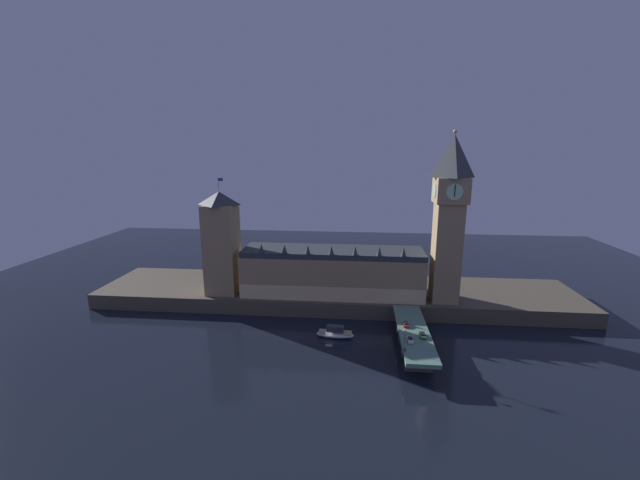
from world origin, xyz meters
name	(u,v)px	position (x,y,z in m)	size (l,w,h in m)	color
ground_plane	(329,338)	(0.00, 0.00, 0.00)	(400.00, 400.00, 0.00)	black
embankment	(335,294)	(0.00, 39.00, 3.36)	(220.00, 42.00, 6.72)	#4C4438
parliament_hall	(333,271)	(-0.80, 31.32, 16.87)	(79.68, 22.01, 24.36)	#9E845B
clock_tower	(449,214)	(47.33, 26.93, 44.40)	(13.31, 13.42, 71.19)	#9E845B
victoria_tower	(222,243)	(-50.25, 28.26, 29.74)	(13.78, 13.78, 51.83)	#9E845B
bridge	(413,337)	(30.62, -5.00, 4.70)	(10.70, 46.00, 7.17)	slate
car_northbound_lead	(406,324)	(28.27, -1.44, 7.81)	(1.96, 4.15, 1.35)	red
car_northbound_trail	(410,340)	(28.27, -13.58, 7.85)	(1.98, 4.04, 1.44)	silver
car_southbound_lead	(423,335)	(32.98, -9.64, 7.81)	(2.04, 4.71, 1.35)	#235633
pedestrian_near_rail	(406,349)	(25.91, -20.73, 8.09)	(0.38, 0.38, 1.74)	black
street_lamp_near	(404,337)	(25.51, -19.72, 11.71)	(1.34, 0.60, 7.27)	#2D3333
boat_upstream	(335,333)	(2.23, 1.14, 1.73)	(14.58, 5.21, 4.73)	white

